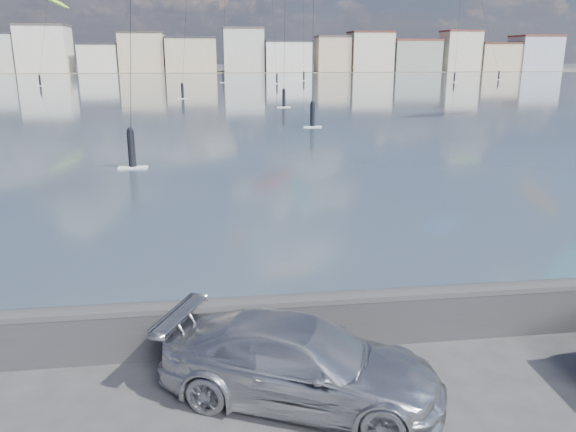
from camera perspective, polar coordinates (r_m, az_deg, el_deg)
The scene contains 5 objects.
bay_water at distance 98.31m, azimuth -7.69°, elevation 12.78°, with size 500.00×177.00×0.00m, color #3B4B59.
far_shore_strip at distance 206.74m, azimuth -7.90°, elevation 14.39°, with size 500.00×60.00×0.00m, color #4C473D.
seawall at distance 10.49m, azimuth -4.53°, elevation -10.70°, with size 400.00×0.36×1.08m.
far_buildings at distance 192.68m, azimuth -7.55°, elevation 16.09°, with size 240.79×13.26×14.60m.
car_silver at distance 9.09m, azimuth 1.35°, elevation -14.67°, with size 1.82×4.48×1.30m, color silver.
Camera 1 is at (-0.46, -6.67, 5.29)m, focal length 35.00 mm.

